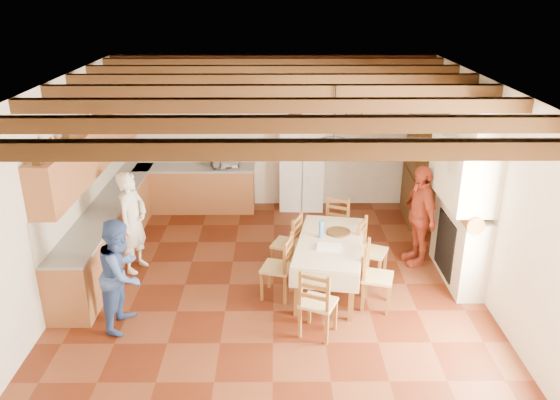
% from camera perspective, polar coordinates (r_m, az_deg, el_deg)
% --- Properties ---
extents(floor, '(6.00, 6.50, 0.02)m').
position_cam_1_polar(floor, '(8.33, -0.68, -8.85)').
color(floor, '#501C0C').
rests_on(floor, ground).
extents(ceiling, '(6.00, 6.50, 0.02)m').
position_cam_1_polar(ceiling, '(7.27, -0.79, 12.09)').
color(ceiling, beige).
rests_on(ceiling, ground).
extents(wall_back, '(6.00, 0.02, 3.00)m').
position_cam_1_polar(wall_back, '(10.78, -0.64, 7.09)').
color(wall_back, '#F3E5CF').
rests_on(wall_back, ground).
extents(wall_front, '(6.00, 0.02, 3.00)m').
position_cam_1_polar(wall_front, '(4.77, -0.95, -13.20)').
color(wall_front, '#F3E5CF').
rests_on(wall_front, ground).
extents(wall_left, '(0.02, 6.50, 3.00)m').
position_cam_1_polar(wall_left, '(8.26, -22.11, 0.79)').
color(wall_left, '#F3E5CF').
rests_on(wall_left, ground).
extents(wall_right, '(0.02, 6.50, 3.00)m').
position_cam_1_polar(wall_right, '(8.22, 20.75, 0.89)').
color(wall_right, '#F3E5CF').
rests_on(wall_right, ground).
extents(ceiling_beams, '(6.00, 6.30, 0.16)m').
position_cam_1_polar(ceiling_beams, '(7.29, -0.79, 11.32)').
color(ceiling_beams, '#3A2613').
rests_on(ceiling_beams, ground).
extents(lower_cabinets_left, '(0.60, 4.30, 0.86)m').
position_cam_1_polar(lower_cabinets_left, '(9.46, -17.27, -2.97)').
color(lower_cabinets_left, brown).
rests_on(lower_cabinets_left, ground).
extents(lower_cabinets_back, '(2.30, 0.60, 0.86)m').
position_cam_1_polar(lower_cabinets_back, '(10.93, -8.78, 1.14)').
color(lower_cabinets_back, brown).
rests_on(lower_cabinets_back, ground).
extents(countertop_left, '(0.62, 4.30, 0.04)m').
position_cam_1_polar(countertop_left, '(9.29, -17.57, -0.45)').
color(countertop_left, slate).
rests_on(countertop_left, lower_cabinets_left).
extents(countertop_back, '(2.34, 0.62, 0.04)m').
position_cam_1_polar(countertop_back, '(10.78, -8.92, 3.38)').
color(countertop_back, slate).
rests_on(countertop_back, lower_cabinets_back).
extents(backsplash_left, '(0.03, 4.30, 0.60)m').
position_cam_1_polar(backsplash_left, '(9.27, -19.48, 1.39)').
color(backsplash_left, beige).
rests_on(backsplash_left, ground).
extents(backsplash_back, '(2.30, 0.03, 0.60)m').
position_cam_1_polar(backsplash_back, '(10.95, -8.81, 5.44)').
color(backsplash_back, beige).
rests_on(backsplash_back, ground).
extents(upper_cabinets, '(0.35, 4.20, 0.70)m').
position_cam_1_polar(upper_cabinets, '(9.03, -19.03, 5.27)').
color(upper_cabinets, brown).
rests_on(upper_cabinets, ground).
extents(fireplace, '(0.56, 1.60, 2.80)m').
position_cam_1_polar(fireplace, '(8.33, 18.34, 0.75)').
color(fireplace, beige).
rests_on(fireplace, ground).
extents(wall_picture, '(0.34, 0.03, 0.42)m').
position_cam_1_polar(wall_picture, '(10.77, 7.73, 8.80)').
color(wall_picture, '#302717').
rests_on(wall_picture, ground).
extents(refrigerator, '(0.88, 0.74, 1.71)m').
position_cam_1_polar(refrigerator, '(10.84, 2.29, 3.59)').
color(refrigerator, white).
rests_on(refrigerator, floor).
extents(hutch, '(0.57, 1.23, 2.18)m').
position_cam_1_polar(hutch, '(10.46, 14.63, 3.56)').
color(hutch, '#372510').
rests_on(hutch, floor).
extents(dining_table, '(1.21, 1.90, 0.77)m').
position_cam_1_polar(dining_table, '(7.94, 5.24, -4.82)').
color(dining_table, silver).
rests_on(dining_table, floor).
extents(chandelier, '(0.47, 0.47, 0.03)m').
position_cam_1_polar(chandelier, '(7.38, 5.65, 6.08)').
color(chandelier, black).
rests_on(chandelier, ground).
extents(chair_left_near, '(0.50, 0.52, 0.96)m').
position_cam_1_polar(chair_left_near, '(7.81, -0.35, -6.94)').
color(chair_left_near, brown).
rests_on(chair_left_near, floor).
extents(chair_left_far, '(0.53, 0.54, 0.96)m').
position_cam_1_polar(chair_left_far, '(8.48, 0.68, -4.48)').
color(chair_left_far, brown).
rests_on(chair_left_far, floor).
extents(chair_right_near, '(0.50, 0.51, 0.96)m').
position_cam_1_polar(chair_right_near, '(7.69, 10.21, -7.82)').
color(chair_right_near, brown).
rests_on(chair_right_near, floor).
extents(chair_right_far, '(0.54, 0.55, 0.96)m').
position_cam_1_polar(chair_right_far, '(8.36, 9.62, -5.22)').
color(chair_right_far, brown).
rests_on(chair_right_far, floor).
extents(chair_end_near, '(0.55, 0.54, 0.96)m').
position_cam_1_polar(chair_end_near, '(7.04, 4.02, -10.52)').
color(chair_end_near, brown).
rests_on(chair_end_near, floor).
extents(chair_end_far, '(0.55, 0.54, 0.96)m').
position_cam_1_polar(chair_end_far, '(9.02, 5.65, -2.91)').
color(chair_end_far, brown).
rests_on(chair_end_far, floor).
extents(person_man, '(0.55, 0.68, 1.61)m').
position_cam_1_polar(person_man, '(8.69, -15.12, -2.25)').
color(person_man, white).
rests_on(person_man, floor).
extents(person_woman_blue, '(0.67, 0.81, 1.51)m').
position_cam_1_polar(person_woman_blue, '(7.36, -16.21, -7.38)').
color(person_woman_blue, '#39579D').
rests_on(person_woman_blue, floor).
extents(person_woman_red, '(0.57, 1.02, 1.64)m').
position_cam_1_polar(person_woman_red, '(8.87, 14.35, -1.56)').
color(person_woman_red, '#AF3D26').
rests_on(person_woman_red, floor).
extents(microwave, '(0.58, 0.47, 0.28)m').
position_cam_1_polar(microwave, '(10.66, -5.81, 4.22)').
color(microwave, silver).
rests_on(microwave, countertop_back).
extents(fridge_vase, '(0.40, 0.40, 0.33)m').
position_cam_1_polar(fridge_vase, '(10.56, 1.60, 8.84)').
color(fridge_vase, '#372510').
rests_on(fridge_vase, refrigerator).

